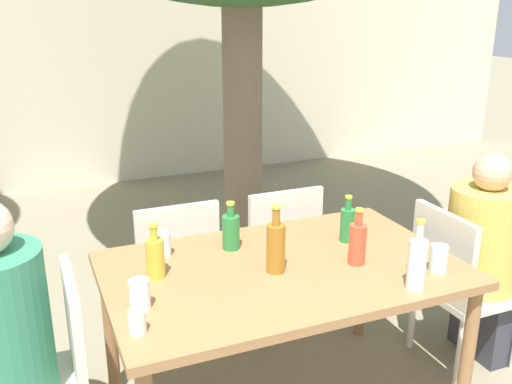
{
  "coord_description": "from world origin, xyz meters",
  "views": [
    {
      "loc": [
        -0.98,
        -2.05,
        1.86
      ],
      "look_at": [
        0.0,
        0.3,
        1.01
      ],
      "focal_mm": 40.0,
      "sensor_mm": 36.0,
      "label": 1
    }
  ],
  "objects_px": {
    "patio_chair_2": "(174,266)",
    "person_seated_1": "(491,268)",
    "patio_chair_3": "(277,249)",
    "patio_chair_1": "(456,280)",
    "amber_bottle_0": "(276,246)",
    "drinking_glass_1": "(417,260)",
    "drinking_glass_3": "(137,322)",
    "drinking_glass_4": "(163,244)",
    "green_bottle_1": "(347,224)",
    "green_bottle_4": "(231,231)",
    "drinking_glass_0": "(140,294)",
    "water_bottle_2": "(417,263)",
    "dining_table_front": "(282,281)",
    "patio_chair_0": "(49,371)",
    "drinking_glass_2": "(438,258)",
    "soda_bottle_3": "(357,242)",
    "oil_cruet_5": "(155,257)"
  },
  "relations": [
    {
      "from": "green_bottle_1",
      "to": "green_bottle_4",
      "type": "height_order",
      "value": "same"
    },
    {
      "from": "amber_bottle_0",
      "to": "drinking_glass_0",
      "type": "xyz_separation_m",
      "value": [
        -0.6,
        -0.09,
        -0.06
      ]
    },
    {
      "from": "amber_bottle_0",
      "to": "drinking_glass_0",
      "type": "relative_size",
      "value": 2.56
    },
    {
      "from": "green_bottle_4",
      "to": "drinking_glass_3",
      "type": "distance_m",
      "value": 0.78
    },
    {
      "from": "person_seated_1",
      "to": "green_bottle_4",
      "type": "distance_m",
      "value": 1.44
    },
    {
      "from": "patio_chair_1",
      "to": "dining_table_front",
      "type": "bearing_deg",
      "value": 90.0
    },
    {
      "from": "water_bottle_2",
      "to": "patio_chair_1",
      "type": "bearing_deg",
      "value": 33.61
    },
    {
      "from": "dining_table_front",
      "to": "patio_chair_1",
      "type": "height_order",
      "value": "patio_chair_1"
    },
    {
      "from": "patio_chair_2",
      "to": "drinking_glass_4",
      "type": "relative_size",
      "value": 7.75
    },
    {
      "from": "drinking_glass_3",
      "to": "drinking_glass_2",
      "type": "bearing_deg",
      "value": -0.64
    },
    {
      "from": "soda_bottle_3",
      "to": "drinking_glass_2",
      "type": "height_order",
      "value": "soda_bottle_3"
    },
    {
      "from": "drinking_glass_0",
      "to": "patio_chair_2",
      "type": "bearing_deg",
      "value": 67.78
    },
    {
      "from": "patio_chair_2",
      "to": "person_seated_1",
      "type": "height_order",
      "value": "person_seated_1"
    },
    {
      "from": "patio_chair_1",
      "to": "water_bottle_2",
      "type": "relative_size",
      "value": 2.95
    },
    {
      "from": "patio_chair_1",
      "to": "patio_chair_2",
      "type": "relative_size",
      "value": 1.0
    },
    {
      "from": "drinking_glass_1",
      "to": "patio_chair_2",
      "type": "bearing_deg",
      "value": 128.84
    },
    {
      "from": "soda_bottle_3",
      "to": "dining_table_front",
      "type": "bearing_deg",
      "value": 162.0
    },
    {
      "from": "patio_chair_0",
      "to": "drinking_glass_1",
      "type": "height_order",
      "value": "drinking_glass_1"
    },
    {
      "from": "green_bottle_1",
      "to": "oil_cruet_5",
      "type": "distance_m",
      "value": 0.94
    },
    {
      "from": "drinking_glass_0",
      "to": "drinking_glass_3",
      "type": "height_order",
      "value": "drinking_glass_0"
    },
    {
      "from": "green_bottle_1",
      "to": "green_bottle_4",
      "type": "bearing_deg",
      "value": 166.35
    },
    {
      "from": "patio_chair_1",
      "to": "green_bottle_1",
      "type": "xyz_separation_m",
      "value": [
        -0.6,
        0.13,
        0.36
      ]
    },
    {
      "from": "water_bottle_2",
      "to": "drinking_glass_4",
      "type": "xyz_separation_m",
      "value": [
        -0.86,
        0.7,
        -0.06
      ]
    },
    {
      "from": "drinking_glass_1",
      "to": "drinking_glass_2",
      "type": "xyz_separation_m",
      "value": [
        0.1,
        -0.02,
        -0.0
      ]
    },
    {
      "from": "drinking_glass_0",
      "to": "drinking_glass_2",
      "type": "xyz_separation_m",
      "value": [
        1.25,
        -0.18,
        -0.0
      ]
    },
    {
      "from": "person_seated_1",
      "to": "amber_bottle_0",
      "type": "height_order",
      "value": "person_seated_1"
    },
    {
      "from": "person_seated_1",
      "to": "water_bottle_2",
      "type": "bearing_deg",
      "value": 115.64
    },
    {
      "from": "amber_bottle_0",
      "to": "drinking_glass_1",
      "type": "relative_size",
      "value": 2.4
    },
    {
      "from": "patio_chair_3",
      "to": "patio_chair_1",
      "type": "bearing_deg",
      "value": 134.07
    },
    {
      "from": "oil_cruet_5",
      "to": "drinking_glass_3",
      "type": "distance_m",
      "value": 0.43
    },
    {
      "from": "soda_bottle_3",
      "to": "green_bottle_1",
      "type": "bearing_deg",
      "value": 68.78
    },
    {
      "from": "patio_chair_0",
      "to": "drinking_glass_4",
      "type": "distance_m",
      "value": 0.7
    },
    {
      "from": "patio_chair_2",
      "to": "green_bottle_1",
      "type": "bearing_deg",
      "value": 140.52
    },
    {
      "from": "patio_chair_3",
      "to": "drinking_glass_0",
      "type": "bearing_deg",
      "value": 41.17
    },
    {
      "from": "drinking_glass_3",
      "to": "drinking_glass_4",
      "type": "distance_m",
      "value": 0.64
    },
    {
      "from": "green_bottle_1",
      "to": "drinking_glass_4",
      "type": "distance_m",
      "value": 0.88
    },
    {
      "from": "drinking_glass_1",
      "to": "dining_table_front",
      "type": "bearing_deg",
      "value": 150.26
    },
    {
      "from": "amber_bottle_0",
      "to": "drinking_glass_0",
      "type": "distance_m",
      "value": 0.61
    },
    {
      "from": "patio_chair_3",
      "to": "dining_table_front",
      "type": "bearing_deg",
      "value": 66.73
    },
    {
      "from": "person_seated_1",
      "to": "green_bottle_1",
      "type": "xyz_separation_m",
      "value": [
        -0.83,
        0.13,
        0.33
      ]
    },
    {
      "from": "patio_chair_1",
      "to": "drinking_glass_2",
      "type": "height_order",
      "value": "patio_chair_1"
    },
    {
      "from": "drinking_glass_2",
      "to": "drinking_glass_4",
      "type": "relative_size",
      "value": 1.03
    },
    {
      "from": "drinking_glass_3",
      "to": "oil_cruet_5",
      "type": "bearing_deg",
      "value": 68.17
    },
    {
      "from": "water_bottle_2",
      "to": "dining_table_front",
      "type": "bearing_deg",
      "value": 135.5
    },
    {
      "from": "green_bottle_1",
      "to": "oil_cruet_5",
      "type": "bearing_deg",
      "value": -178.86
    },
    {
      "from": "patio_chair_3",
      "to": "water_bottle_2",
      "type": "distance_m",
      "value": 1.18
    },
    {
      "from": "drinking_glass_0",
      "to": "drinking_glass_3",
      "type": "xyz_separation_m",
      "value": [
        -0.04,
        -0.17,
        -0.02
      ]
    },
    {
      "from": "patio_chair_3",
      "to": "drinking_glass_3",
      "type": "distance_m",
      "value": 1.45
    },
    {
      "from": "patio_chair_2",
      "to": "water_bottle_2",
      "type": "xyz_separation_m",
      "value": [
        0.71,
        -1.11,
        0.38
      ]
    },
    {
      "from": "patio_chair_1",
      "to": "green_bottle_1",
      "type": "relative_size",
      "value": 3.81
    }
  ]
}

